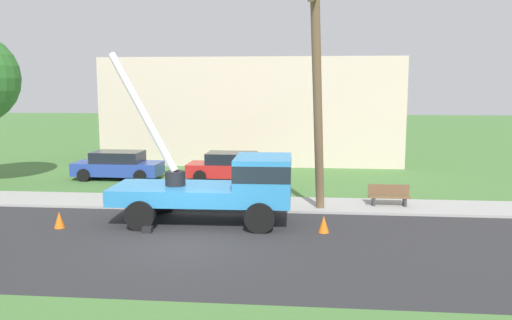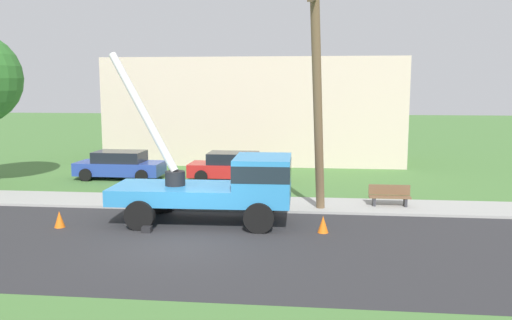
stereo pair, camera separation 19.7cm
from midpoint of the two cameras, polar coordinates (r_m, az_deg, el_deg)
ground_plane at (r=27.93m, az=-1.71°, el=-1.80°), size 120.00×120.00×0.00m
road_asphalt at (r=16.43m, az=-7.55°, el=-8.93°), size 80.00×8.47×0.01m
sidewalk_strip at (r=21.62m, az=-4.09°, el=-4.61°), size 80.00×2.52×0.10m
utility_truck at (r=18.47m, az=-2.97°, el=-2.48°), size 6.82×3.21×5.98m
leaning_utility_pole at (r=19.07m, az=6.90°, el=7.23°), size 0.78×2.93×8.82m
traffic_cone_ahead at (r=17.58m, az=7.53°, el=-6.86°), size 0.36×0.36×0.56m
traffic_cone_behind at (r=19.21m, az=-20.07°, el=-6.00°), size 0.36×0.36×0.56m
parked_sedan_blue at (r=28.09m, az=-14.20°, el=-0.52°), size 4.42×2.05×1.42m
parked_sedan_red at (r=26.74m, az=-2.25°, el=-0.70°), size 4.42×2.05×1.42m
park_bench at (r=21.48m, az=14.40°, el=-3.80°), size 1.60×0.45×0.90m
lowrise_building_backdrop at (r=33.85m, az=0.15°, el=5.39°), size 18.00×6.00×6.40m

